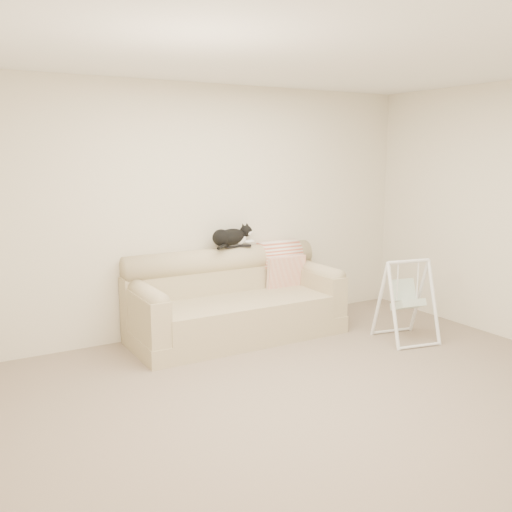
{
  "coord_description": "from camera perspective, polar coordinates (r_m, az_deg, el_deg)",
  "views": [
    {
      "loc": [
        -2.59,
        -3.48,
        1.9
      ],
      "look_at": [
        0.17,
        1.27,
        0.9
      ],
      "focal_mm": 40.0,
      "sensor_mm": 36.0,
      "label": 1
    }
  ],
  "objects": [
    {
      "name": "room_shell",
      "position": [
        4.36,
        6.52,
        5.37
      ],
      "size": [
        5.04,
        4.04,
        2.6
      ],
      "color": "beige",
      "rests_on": "ground"
    },
    {
      "name": "remote_a",
      "position": [
        6.09,
        -2.33,
        0.98
      ],
      "size": [
        0.19,
        0.08,
        0.03
      ],
      "color": "black",
      "rests_on": "sofa"
    },
    {
      "name": "remote_b",
      "position": [
        6.15,
        -1.27,
        1.05
      ],
      "size": [
        0.17,
        0.12,
        0.02
      ],
      "color": "black",
      "rests_on": "sofa"
    },
    {
      "name": "throw_blanket",
      "position": [
        6.42,
        2.35,
        -0.21
      ],
      "size": [
        0.47,
        0.38,
        0.58
      ],
      "color": "#C85A3B",
      "rests_on": "sofa"
    },
    {
      "name": "ground_plane",
      "position": [
        4.74,
        6.14,
        -13.36
      ],
      "size": [
        5.0,
        5.0,
        0.0
      ],
      "primitive_type": "plane",
      "color": "#796A59",
      "rests_on": "ground"
    },
    {
      "name": "tuxedo_cat",
      "position": [
        6.08,
        -2.49,
        1.91
      ],
      "size": [
        0.57,
        0.4,
        0.24
      ],
      "color": "black",
      "rests_on": "sofa"
    },
    {
      "name": "baby_swing",
      "position": [
        6.01,
        14.8,
        -4.28
      ],
      "size": [
        0.61,
        0.63,
        0.84
      ],
      "color": "white",
      "rests_on": "ground"
    },
    {
      "name": "sofa",
      "position": [
        5.97,
        -2.25,
        -4.71
      ],
      "size": [
        2.2,
        0.93,
        0.9
      ],
      "color": "#B5A88F",
      "rests_on": "ground"
    }
  ]
}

